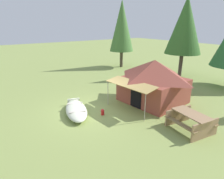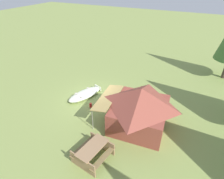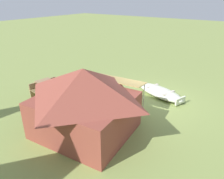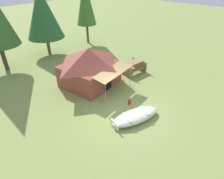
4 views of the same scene
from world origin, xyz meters
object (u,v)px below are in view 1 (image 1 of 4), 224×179
(canvas_cabin_tent, at_px, (154,80))
(picnic_table, at_px, (191,120))
(cooler_box, at_px, (132,99))
(pine_tree_back_left, at_px, (185,25))
(beached_rowboat, at_px, (76,110))
(pine_tree_side, at_px, (122,26))
(fuel_can, at_px, (103,112))

(canvas_cabin_tent, distance_m, picnic_table, 3.58)
(cooler_box, xyz_separation_m, pine_tree_back_left, (-2.23, 7.50, 4.09))
(beached_rowboat, height_order, canvas_cabin_tent, canvas_cabin_tent)
(canvas_cabin_tent, xyz_separation_m, pine_tree_side, (-8.84, 4.51, 2.89))
(canvas_cabin_tent, xyz_separation_m, cooler_box, (-0.59, -1.09, -1.11))
(canvas_cabin_tent, bearing_deg, beached_rowboat, -103.27)
(beached_rowboat, bearing_deg, pine_tree_side, 130.88)
(canvas_cabin_tent, height_order, fuel_can, canvas_cabin_tent)
(picnic_table, relative_size, fuel_can, 6.50)
(canvas_cabin_tent, height_order, cooler_box, canvas_cabin_tent)
(pine_tree_back_left, bearing_deg, fuel_can, -74.90)
(beached_rowboat, bearing_deg, picnic_table, 37.62)
(beached_rowboat, relative_size, picnic_table, 1.56)
(canvas_cabin_tent, height_order, picnic_table, canvas_cabin_tent)
(picnic_table, distance_m, pine_tree_side, 13.88)
(picnic_table, height_order, pine_tree_back_left, pine_tree_back_left)
(beached_rowboat, distance_m, cooler_box, 3.42)
(cooler_box, distance_m, pine_tree_side, 10.75)
(cooler_box, relative_size, fuel_can, 1.89)
(canvas_cabin_tent, bearing_deg, picnic_table, -18.81)
(cooler_box, bearing_deg, beached_rowboat, -97.91)
(beached_rowboat, xyz_separation_m, cooler_box, (0.47, 3.39, -0.03))
(pine_tree_side, bearing_deg, canvas_cabin_tent, -27.03)
(beached_rowboat, xyz_separation_m, pine_tree_back_left, (-1.76, 10.89, 4.06))
(cooler_box, xyz_separation_m, fuel_can, (0.43, -2.35, -0.04))
(beached_rowboat, bearing_deg, canvas_cabin_tent, 76.73)
(pine_tree_back_left, distance_m, pine_tree_side, 6.32)
(fuel_can, bearing_deg, canvas_cabin_tent, 87.37)
(fuel_can, xyz_separation_m, pine_tree_side, (-8.68, 7.95, 4.04))
(cooler_box, bearing_deg, canvas_cabin_tent, 61.78)
(fuel_can, relative_size, pine_tree_back_left, 0.04)
(picnic_table, distance_m, fuel_can, 4.18)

